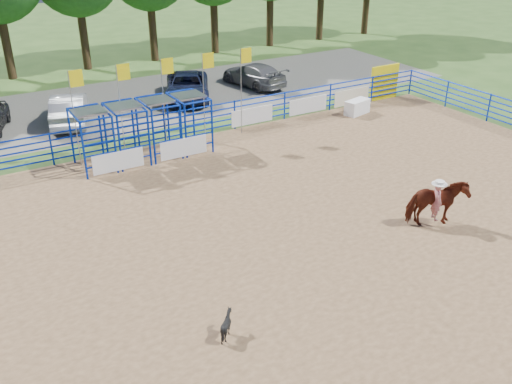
# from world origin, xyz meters

# --- Properties ---
(ground) EXTENTS (120.00, 120.00, 0.00)m
(ground) POSITION_xyz_m (0.00, 0.00, 0.00)
(ground) COLOR #426327
(ground) RESTS_ON ground
(arena_dirt) EXTENTS (30.00, 20.00, 0.02)m
(arena_dirt) POSITION_xyz_m (0.00, 0.00, 0.01)
(arena_dirt) COLOR olive
(arena_dirt) RESTS_ON ground
(gravel_strip) EXTENTS (40.00, 10.00, 0.01)m
(gravel_strip) POSITION_xyz_m (0.00, 17.00, 0.01)
(gravel_strip) COLOR slate
(gravel_strip) RESTS_ON ground
(announcer_table) EXTENTS (1.59, 1.02, 0.78)m
(announcer_table) POSITION_xyz_m (9.87, 8.70, 0.41)
(announcer_table) COLOR white
(announcer_table) RESTS_ON arena_dirt
(horse_and_rider) EXTENTS (2.22, 1.57, 2.41)m
(horse_and_rider) POSITION_xyz_m (4.33, -2.22, 0.94)
(horse_and_rider) COLOR maroon
(horse_and_rider) RESTS_ON arena_dirt
(calf) EXTENTS (0.68, 0.62, 0.70)m
(calf) POSITION_xyz_m (-4.72, -3.68, 0.37)
(calf) COLOR black
(calf) RESTS_ON arena_dirt
(car_b) EXTENTS (2.98, 5.06, 1.57)m
(car_b) POSITION_xyz_m (-3.95, 15.16, 0.80)
(car_b) COLOR gray
(car_b) RESTS_ON gravel_strip
(car_c) EXTENTS (4.47, 5.87, 1.48)m
(car_c) POSITION_xyz_m (3.05, 15.90, 0.75)
(car_c) COLOR #151B36
(car_c) RESTS_ON gravel_strip
(car_d) EXTENTS (2.75, 5.08, 1.40)m
(car_d) POSITION_xyz_m (7.87, 16.42, 0.71)
(car_d) COLOR #535355
(car_d) RESTS_ON gravel_strip
(perimeter_fence) EXTENTS (30.10, 20.10, 1.50)m
(perimeter_fence) POSITION_xyz_m (0.00, 0.00, 0.75)
(perimeter_fence) COLOR #082AB0
(perimeter_fence) RESTS_ON ground
(chute_assembly) EXTENTS (19.32, 2.41, 4.20)m
(chute_assembly) POSITION_xyz_m (-1.90, 8.84, 1.26)
(chute_assembly) COLOR #082AB0
(chute_assembly) RESTS_ON ground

